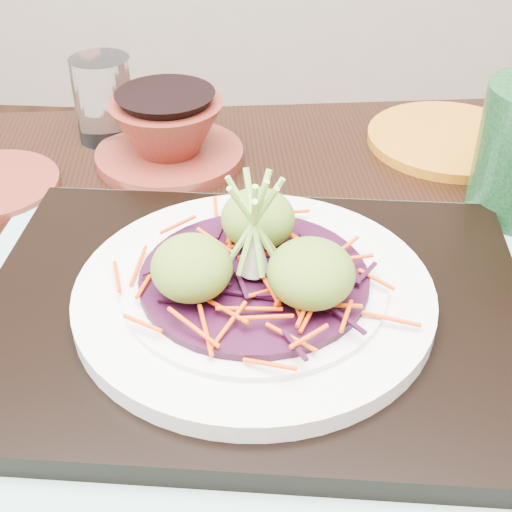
# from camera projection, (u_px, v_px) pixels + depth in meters

# --- Properties ---
(dining_table) EXTENTS (1.23, 0.91, 0.71)m
(dining_table) POSITION_uv_depth(u_px,v_px,m) (209.00, 364.00, 0.67)
(dining_table) COLOR black
(dining_table) RESTS_ON ground
(placemat) EXTENTS (0.50, 0.39, 0.00)m
(placemat) POSITION_uv_depth(u_px,v_px,m) (254.00, 322.00, 0.58)
(placemat) COLOR #7EA396
(placemat) RESTS_ON dining_table
(serving_tray) EXTENTS (0.44, 0.33, 0.02)m
(serving_tray) POSITION_uv_depth(u_px,v_px,m) (254.00, 311.00, 0.57)
(serving_tray) COLOR black
(serving_tray) RESTS_ON placemat
(white_plate) EXTENTS (0.28, 0.28, 0.02)m
(white_plate) POSITION_uv_depth(u_px,v_px,m) (254.00, 292.00, 0.56)
(white_plate) COLOR white
(white_plate) RESTS_ON serving_tray
(cabbage_bed) EXTENTS (0.18, 0.18, 0.01)m
(cabbage_bed) POSITION_uv_depth(u_px,v_px,m) (254.00, 278.00, 0.55)
(cabbage_bed) COLOR #300920
(cabbage_bed) RESTS_ON white_plate
(carrot_julienne) EXTENTS (0.22, 0.22, 0.01)m
(carrot_julienne) POSITION_uv_depth(u_px,v_px,m) (254.00, 269.00, 0.55)
(carrot_julienne) COLOR #EA4204
(carrot_julienne) RESTS_ON cabbage_bed
(guacamole_scoops) EXTENTS (0.15, 0.14, 0.05)m
(guacamole_scoops) POSITION_uv_depth(u_px,v_px,m) (254.00, 252.00, 0.54)
(guacamole_scoops) COLOR #5B7824
(guacamole_scoops) RESTS_ON cabbage_bed
(scallion_garnish) EXTENTS (0.07, 0.07, 0.10)m
(scallion_garnish) POSITION_uv_depth(u_px,v_px,m) (254.00, 228.00, 0.53)
(scallion_garnish) COLOR #91CB51
(scallion_garnish) RESTS_ON cabbage_bed
(water_glass) EXTENTS (0.08, 0.08, 0.10)m
(water_glass) POSITION_uv_depth(u_px,v_px,m) (104.00, 99.00, 0.82)
(water_glass) COLOR white
(water_glass) RESTS_ON dining_table
(terracotta_bowl_set) EXTENTS (0.22, 0.22, 0.07)m
(terracotta_bowl_set) POSITION_uv_depth(u_px,v_px,m) (168.00, 135.00, 0.79)
(terracotta_bowl_set) COLOR maroon
(terracotta_bowl_set) RESTS_ON dining_table
(yellow_plate) EXTENTS (0.20, 0.20, 0.01)m
(yellow_plate) POSITION_uv_depth(u_px,v_px,m) (450.00, 139.00, 0.84)
(yellow_plate) COLOR #B06813
(yellow_plate) RESTS_ON dining_table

